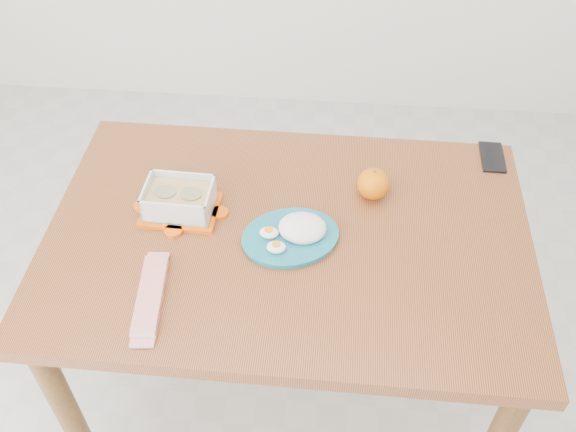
# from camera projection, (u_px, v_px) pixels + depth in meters

# --- Properties ---
(ground) EXTENTS (3.50, 3.50, 0.00)m
(ground) POSITION_uv_depth(u_px,v_px,m) (222.00, 423.00, 2.02)
(ground) COLOR #B7B7B2
(ground) RESTS_ON ground
(dining_table) EXTENTS (1.19, 0.80, 0.75)m
(dining_table) POSITION_uv_depth(u_px,v_px,m) (288.00, 260.00, 1.64)
(dining_table) COLOR brown
(dining_table) RESTS_ON ground
(food_container) EXTENTS (0.19, 0.15, 0.08)m
(food_container) POSITION_uv_depth(u_px,v_px,m) (179.00, 200.00, 1.59)
(food_container) COLOR #EB5907
(food_container) RESTS_ON dining_table
(orange_fruit) EXTENTS (0.08, 0.08, 0.08)m
(orange_fruit) POSITION_uv_depth(u_px,v_px,m) (373.00, 184.00, 1.63)
(orange_fruit) COLOR orange
(orange_fruit) RESTS_ON dining_table
(rice_plate) EXTENTS (0.30, 0.30, 0.06)m
(rice_plate) POSITION_uv_depth(u_px,v_px,m) (294.00, 233.00, 1.54)
(rice_plate) COLOR #176E80
(rice_plate) RESTS_ON dining_table
(candy_bar) EXTENTS (0.07, 0.22, 0.02)m
(candy_bar) POSITION_uv_depth(u_px,v_px,m) (150.00, 296.00, 1.42)
(candy_bar) COLOR red
(candy_bar) RESTS_ON dining_table
(smartphone) EXTENTS (0.06, 0.13, 0.01)m
(smartphone) POSITION_uv_depth(u_px,v_px,m) (492.00, 157.00, 1.76)
(smartphone) COLOR black
(smartphone) RESTS_ON dining_table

